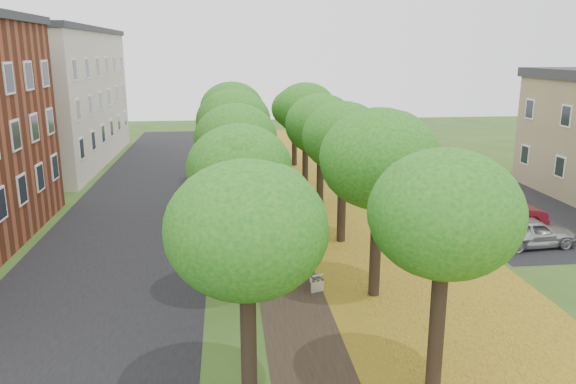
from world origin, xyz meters
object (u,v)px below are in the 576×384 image
object	(u,v)px
car_red	(500,213)
car_grey	(462,190)
car_white	(459,181)
bench	(305,273)
car_silver	(531,232)

from	to	relation	value
car_red	car_grey	bearing A→B (deg)	-2.26
car_grey	car_white	xyz separation A→B (m)	(0.73, 2.15, -0.00)
bench	car_silver	world-z (taller)	car_silver
bench	car_white	xyz separation A→B (m)	(11.49, 12.85, 0.30)
bench	car_white	bearing A→B (deg)	-61.11
car_silver	car_red	xyz separation A→B (m)	(0.00, 2.97, 0.07)
bench	car_white	size ratio (longest dim) A/B	0.36
car_white	bench	bearing A→B (deg)	116.15
bench	car_silver	bearing A→B (deg)	-93.53
car_silver	car_white	bearing A→B (deg)	-9.55
bench	car_white	world-z (taller)	car_white
car_red	car_silver	bearing A→B (deg)	177.74
bench	car_silver	distance (m)	11.18
car_silver	car_grey	distance (m)	7.66
car_silver	car_grey	xyz separation A→B (m)	(0.00, 7.66, 0.08)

